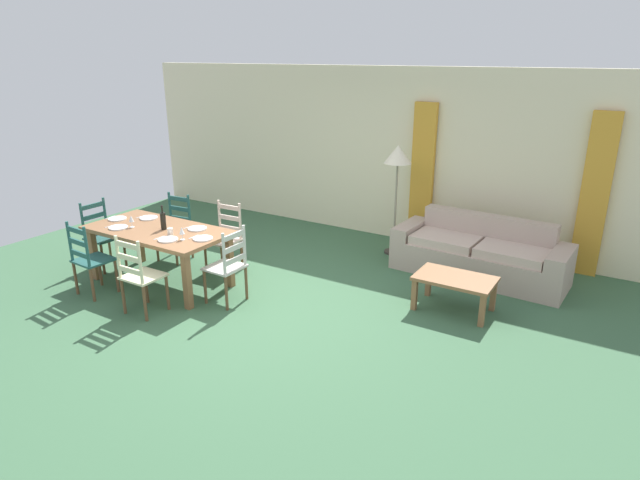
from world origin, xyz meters
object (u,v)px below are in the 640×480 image
(dining_chair_head_west, at_px, (101,235))
(coffee_table, at_px, (455,282))
(dining_chair_far_right, at_px, (225,237))
(wine_bottle, at_px, (163,220))
(wine_glass_near_left, at_px, (131,219))
(wine_glass_near_right, at_px, (182,231))
(coffee_cup_primary, at_px, (170,232))
(couch, at_px, (480,255))
(dining_chair_far_left, at_px, (176,227))
(standing_lamp, at_px, (398,161))
(dining_chair_head_east, at_px, (228,266))
(dining_chair_near_right, at_px, (140,275))
(dining_table, at_px, (158,235))
(dining_chair_near_left, at_px, (90,259))

(dining_chair_head_west, bearing_deg, coffee_table, 15.28)
(dining_chair_far_right, height_order, coffee_table, dining_chair_far_right)
(wine_bottle, bearing_deg, wine_glass_near_left, -159.23)
(dining_chair_head_west, height_order, wine_glass_near_right, dining_chair_head_west)
(coffee_cup_primary, distance_m, couch, 4.09)
(dining_chair_far_left, relative_size, wine_glass_near_left, 5.96)
(dining_chair_head_west, xyz_separation_m, coffee_cup_primary, (1.45, -0.06, 0.32))
(wine_glass_near_left, height_order, standing_lamp, standing_lamp)
(wine_glass_near_left, bearing_deg, dining_chair_far_right, 50.56)
(coffee_table, bearing_deg, dining_chair_far_right, -171.76)
(dining_chair_head_west, bearing_deg, dining_chair_head_east, 1.09)
(dining_chair_near_right, xyz_separation_m, dining_chair_head_east, (0.67, 0.76, 0.00))
(dining_table, height_order, wine_glass_near_left, wine_glass_near_left)
(dining_chair_head_west, bearing_deg, wine_glass_near_left, -6.87)
(dining_chair_near_left, bearing_deg, standing_lamp, 52.31)
(dining_chair_head_west, relative_size, coffee_cup_primary, 10.67)
(coffee_cup_primary, bearing_deg, dining_chair_far_left, 134.14)
(dining_chair_far_left, bearing_deg, dining_chair_far_right, 2.07)
(wine_bottle, distance_m, coffee_cup_primary, 0.28)
(wine_glass_near_left, relative_size, couch, 0.07)
(coffee_table, height_order, standing_lamp, standing_lamp)
(coffee_table, bearing_deg, wine_glass_near_right, -154.87)
(dining_chair_head_east, height_order, standing_lamp, standing_lamp)
(wine_glass_near_right, bearing_deg, coffee_cup_primary, 168.51)
(dining_chair_far_right, distance_m, wine_bottle, 0.92)
(dining_chair_far_right, height_order, wine_glass_near_right, dining_chair_far_right)
(dining_chair_head_west, distance_m, wine_bottle, 1.27)
(wine_bottle, bearing_deg, dining_chair_head_east, -0.96)
(wine_glass_near_right, relative_size, standing_lamp, 0.10)
(dining_chair_head_east, xyz_separation_m, couch, (2.34, 2.44, -0.19))
(dining_table, xyz_separation_m, couch, (3.49, 2.45, -0.37))
(dining_table, height_order, dining_chair_far_left, dining_chair_far_left)
(dining_chair_near_right, bearing_deg, dining_chair_far_right, 92.01)
(wine_bottle, bearing_deg, dining_chair_far_left, 128.50)
(coffee_cup_primary, bearing_deg, couch, 38.84)
(dining_chair_far_right, distance_m, dining_chair_head_west, 1.75)
(coffee_table, bearing_deg, dining_chair_near_right, -146.99)
(dining_chair_far_right, relative_size, dining_chair_head_east, 1.00)
(wine_bottle, relative_size, couch, 0.14)
(dining_chair_head_east, xyz_separation_m, coffee_cup_primary, (-0.82, -0.10, 0.32))
(wine_glass_near_right, bearing_deg, couch, 41.83)
(dining_chair_far_right, bearing_deg, coffee_cup_primary, -96.37)
(dining_table, distance_m, wine_glass_near_left, 0.40)
(wine_glass_near_left, bearing_deg, dining_chair_near_left, -102.17)
(dining_chair_near_right, distance_m, dining_chair_far_left, 1.79)
(dining_table, height_order, wine_bottle, wine_bottle)
(dining_chair_near_left, xyz_separation_m, coffee_table, (3.99, 1.96, -0.12))
(dining_chair_near_right, xyz_separation_m, dining_chair_far_left, (-0.97, 1.50, 0.00))
(dining_chair_head_east, bearing_deg, dining_table, -179.68)
(dining_chair_far_right, distance_m, wine_glass_near_right, 1.02)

